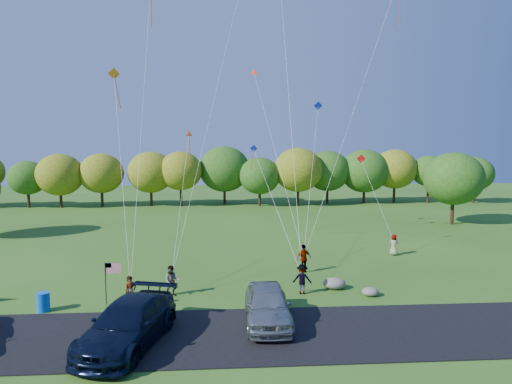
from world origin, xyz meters
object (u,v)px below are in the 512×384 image
(flyer_b, at_px, (172,281))
(flyer_d, at_px, (304,258))
(minivan_silver, at_px, (267,305))
(minivan_navy, at_px, (128,324))
(flyer_e, at_px, (394,245))
(trash_barrel, at_px, (43,302))
(flyer_a, at_px, (131,292))
(flyer_c, at_px, (302,279))

(flyer_b, distance_m, flyer_d, 8.95)
(minivan_silver, xyz_separation_m, flyer_b, (-4.84, 4.27, -0.08))
(minivan_navy, bearing_deg, flyer_e, 54.72)
(minivan_navy, height_order, trash_barrel, minivan_navy)
(flyer_a, distance_m, trash_barrel, 4.28)
(minivan_navy, bearing_deg, flyer_d, 62.38)
(minivan_silver, height_order, flyer_c, minivan_silver)
(flyer_a, relative_size, flyer_e, 1.06)
(flyer_d, distance_m, flyer_e, 8.55)
(flyer_a, height_order, trash_barrel, flyer_a)
(flyer_a, bearing_deg, flyer_d, -7.96)
(flyer_a, height_order, flyer_e, flyer_a)
(flyer_e, bearing_deg, flyer_a, 57.86)
(minivan_silver, xyz_separation_m, flyer_d, (3.14, 8.33, -0.00))
(flyer_d, distance_m, trash_barrel, 15.29)
(flyer_e, bearing_deg, flyer_b, 55.66)
(minivan_silver, bearing_deg, trash_barrel, 168.82)
(minivan_silver, relative_size, trash_barrel, 5.33)
(minivan_navy, relative_size, flyer_d, 3.33)
(flyer_e, bearing_deg, flyer_c, 72.72)
(flyer_a, bearing_deg, minivan_navy, -118.85)
(minivan_navy, bearing_deg, flyer_c, 50.16)
(minivan_silver, height_order, flyer_d, flyer_d)
(flyer_b, bearing_deg, flyer_a, -137.07)
(minivan_navy, height_order, flyer_a, minivan_navy)
(minivan_navy, bearing_deg, minivan_silver, 31.63)
(flyer_b, bearing_deg, flyer_c, -2.96)
(minivan_silver, bearing_deg, minivan_navy, -161.16)
(minivan_silver, distance_m, trash_barrel, 11.21)
(minivan_silver, distance_m, flyer_b, 6.46)
(flyer_a, bearing_deg, flyer_b, 5.97)
(flyer_c, bearing_deg, flyer_b, 11.58)
(flyer_c, bearing_deg, flyer_e, -122.62)
(minivan_silver, relative_size, flyer_d, 2.75)
(flyer_d, height_order, trash_barrel, flyer_d)
(flyer_b, relative_size, flyer_d, 0.91)
(flyer_c, relative_size, trash_barrel, 1.75)
(minivan_navy, distance_m, flyer_b, 6.26)
(minivan_silver, xyz_separation_m, flyer_e, (10.65, 12.42, -0.13))
(flyer_c, bearing_deg, trash_barrel, 20.18)
(flyer_d, relative_size, trash_barrel, 1.94)
(minivan_navy, relative_size, trash_barrel, 6.44)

